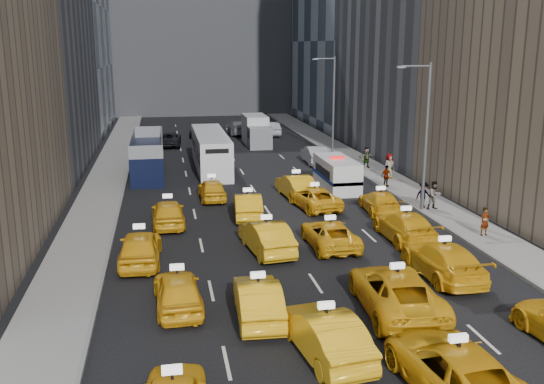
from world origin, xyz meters
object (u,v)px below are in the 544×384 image
Objects in this scene: taxi_1 at (325,334)px; box_truck at (256,131)px; pedestrian_0 at (485,221)px; city_bus at (211,151)px; taxi_2 at (456,370)px; double_decker at (148,155)px; nypd_van at (337,174)px.

taxi_1 is 43.43m from box_truck.
city_bus is at bearing 110.03° from pedestrian_0.
taxi_2 is 0.86× the size of box_truck.
double_decker reaches higher than taxi_1.
taxi_1 is 0.45× the size of double_decker.
nypd_van reaches higher than taxi_1.
pedestrian_0 is (4.54, -12.31, -0.15)m from nypd_van.
pedestrian_0 is at bearing -49.92° from double_decker.
pedestrian_0 is (11.61, 10.61, 0.13)m from taxi_1.
taxi_2 is 0.53× the size of double_decker.
taxi_2 is (3.14, -2.86, -0.00)m from taxi_1.
taxi_1 is 0.87× the size of nypd_van.
city_bus is at bearing -117.17° from box_truck.
taxi_2 is 0.48× the size of city_bus.
box_truck is (5.60, 11.56, -0.04)m from city_bus.
box_truck is at bearing 91.17° from pedestrian_0.
nypd_van is at bearing -102.77° from taxi_2.
taxi_1 reaches higher than taxi_2.
taxi_1 is 0.85× the size of taxi_2.
nypd_van is 0.47× the size of city_bus.
double_decker reaches higher than pedestrian_0.
city_bus reaches higher than taxi_1.
pedestrian_0 is (7.12, -32.59, -0.54)m from box_truck.
box_truck is at bearing -103.55° from taxi_1.
nypd_van is at bearing -84.03° from box_truck.
taxi_1 is at bearing -46.42° from taxi_2.
pedestrian_0 reaches higher than taxi_2.
double_decker is 5.16m from city_bus.
box_truck is at bearing 48.16° from double_decker.
nypd_van is at bearing -114.78° from taxi_1.
taxi_2 is 34.77m from city_bus.
box_truck reaches higher than pedestrian_0.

